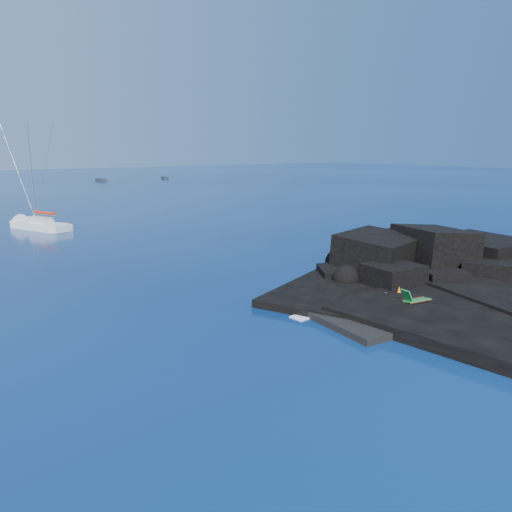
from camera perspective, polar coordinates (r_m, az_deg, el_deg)
The scene contains 11 objects.
ground at distance 24.75m, azimuth 9.03°, elevation -8.76°, with size 400.00×400.00×0.00m, color #04113A.
headland at distance 36.31m, azimuth 20.23°, elevation -2.54°, with size 24.00×24.00×3.60m, color black, non-canonical shape.
beach at distance 28.26m, azimuth 14.79°, elevation -6.33°, with size 8.50×6.00×0.70m, color black.
surf_foam at distance 31.46m, azimuth 9.00°, elevation -4.15°, with size 10.00×8.00×0.06m, color white, non-canonical shape.
sailboat at distance 59.95m, azimuth -23.53°, elevation 2.83°, with size 2.29×10.93×11.46m, color white, non-canonical shape.
deck_chair at distance 28.53m, azimuth 17.96°, elevation -4.40°, with size 1.67×0.73×1.15m, color #1A7832, non-canonical shape.
towel at distance 29.44m, azimuth 14.28°, elevation -4.77°, with size 2.14×1.02×0.06m, color white.
sunbather at distance 29.40m, azimuth 14.30°, elevation -4.49°, with size 1.82×0.44×0.24m, color #E89B7A, non-canonical shape.
marker_cone at distance 30.08m, azimuth 16.03°, elevation -3.94°, with size 0.41×0.41×0.62m, color orange.
distant_boat_a at distance 141.04m, azimuth -17.28°, elevation 8.20°, with size 1.48×4.74×0.63m, color #2A2A30.
distant_boat_b at distance 146.17m, azimuth -10.37°, elevation 8.68°, with size 1.35×4.35×0.58m, color #232227.
Camera 1 is at (-16.58, -16.10, 8.85)m, focal length 35.00 mm.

